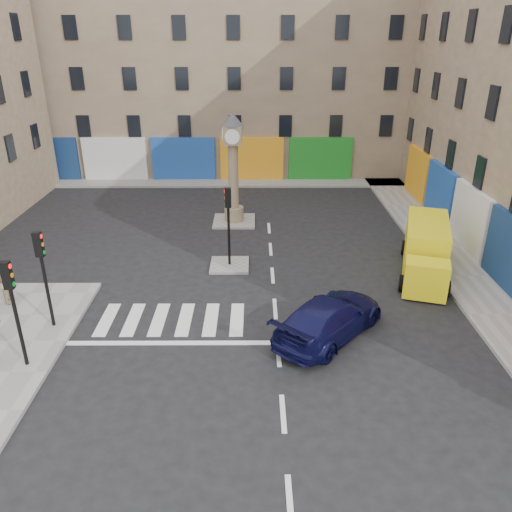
{
  "coord_description": "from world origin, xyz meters",
  "views": [
    {
      "loc": [
        -0.82,
        -13.31,
        10.1
      ],
      "look_at": [
        -0.76,
        4.72,
        2.0
      ],
      "focal_mm": 35.0,
      "sensor_mm": 36.0,
      "label": 1
    }
  ],
  "objects_px": {
    "clock_pillar": "(233,162)",
    "traffic_light_left_far": "(42,265)",
    "traffic_light_island": "(228,214)",
    "navy_sedan": "(330,318)",
    "pedestrian_tan": "(8,283)",
    "traffic_light_left_near": "(12,298)",
    "yellow_van": "(426,249)"
  },
  "relations": [
    {
      "from": "clock_pillar",
      "to": "traffic_light_left_far",
      "type": "bearing_deg",
      "value": -118.94
    },
    {
      "from": "traffic_light_island",
      "to": "clock_pillar",
      "type": "height_order",
      "value": "clock_pillar"
    },
    {
      "from": "traffic_light_island",
      "to": "navy_sedan",
      "type": "xyz_separation_m",
      "value": [
        3.88,
        -5.89,
        -1.85
      ]
    },
    {
      "from": "traffic_light_island",
      "to": "pedestrian_tan",
      "type": "relative_size",
      "value": 2.27
    },
    {
      "from": "traffic_light_left_near",
      "to": "pedestrian_tan",
      "type": "relative_size",
      "value": 2.27
    },
    {
      "from": "traffic_light_island",
      "to": "yellow_van",
      "type": "bearing_deg",
      "value": -3.33
    },
    {
      "from": "traffic_light_left_near",
      "to": "pedestrian_tan",
      "type": "height_order",
      "value": "traffic_light_left_near"
    },
    {
      "from": "traffic_light_left_near",
      "to": "yellow_van",
      "type": "xyz_separation_m",
      "value": [
        15.28,
        7.28,
        -1.54
      ]
    },
    {
      "from": "navy_sedan",
      "to": "yellow_van",
      "type": "distance_m",
      "value": 7.42
    },
    {
      "from": "traffic_light_left_near",
      "to": "pedestrian_tan",
      "type": "bearing_deg",
      "value": 119.29
    },
    {
      "from": "clock_pillar",
      "to": "navy_sedan",
      "type": "relative_size",
      "value": 1.2
    },
    {
      "from": "navy_sedan",
      "to": "pedestrian_tan",
      "type": "height_order",
      "value": "pedestrian_tan"
    },
    {
      "from": "clock_pillar",
      "to": "pedestrian_tan",
      "type": "relative_size",
      "value": 3.74
    },
    {
      "from": "traffic_light_left_near",
      "to": "traffic_light_island",
      "type": "xyz_separation_m",
      "value": [
        6.3,
        7.8,
        -0.03
      ]
    },
    {
      "from": "navy_sedan",
      "to": "traffic_light_island",
      "type": "bearing_deg",
      "value": -16.12
    },
    {
      "from": "traffic_light_left_far",
      "to": "yellow_van",
      "type": "bearing_deg",
      "value": 17.7
    },
    {
      "from": "navy_sedan",
      "to": "clock_pillar",
      "type": "bearing_deg",
      "value": -31.4
    },
    {
      "from": "navy_sedan",
      "to": "yellow_van",
      "type": "xyz_separation_m",
      "value": [
        5.11,
        5.37,
        0.35
      ]
    },
    {
      "from": "clock_pillar",
      "to": "pedestrian_tan",
      "type": "xyz_separation_m",
      "value": [
        -8.67,
        -9.57,
        -2.58
      ]
    },
    {
      "from": "traffic_light_left_far",
      "to": "traffic_light_island",
      "type": "distance_m",
      "value": 8.3
    },
    {
      "from": "traffic_light_left_far",
      "to": "pedestrian_tan",
      "type": "height_order",
      "value": "traffic_light_left_far"
    },
    {
      "from": "clock_pillar",
      "to": "navy_sedan",
      "type": "bearing_deg",
      "value": -71.94
    },
    {
      "from": "pedestrian_tan",
      "to": "yellow_van",
      "type": "bearing_deg",
      "value": -104.78
    },
    {
      "from": "traffic_light_island",
      "to": "clock_pillar",
      "type": "xyz_separation_m",
      "value": [
        0.0,
        6.0,
        0.96
      ]
    },
    {
      "from": "pedestrian_tan",
      "to": "clock_pillar",
      "type": "bearing_deg",
      "value": -66.77
    },
    {
      "from": "yellow_van",
      "to": "pedestrian_tan",
      "type": "bearing_deg",
      "value": -153.43
    },
    {
      "from": "traffic_light_island",
      "to": "navy_sedan",
      "type": "height_order",
      "value": "traffic_light_island"
    },
    {
      "from": "pedestrian_tan",
      "to": "navy_sedan",
      "type": "bearing_deg",
      "value": -125.06
    },
    {
      "from": "traffic_light_left_near",
      "to": "pedestrian_tan",
      "type": "distance_m",
      "value": 5.12
    },
    {
      "from": "traffic_light_island",
      "to": "pedestrian_tan",
      "type": "height_order",
      "value": "traffic_light_island"
    },
    {
      "from": "traffic_light_island",
      "to": "yellow_van",
      "type": "height_order",
      "value": "traffic_light_island"
    },
    {
      "from": "navy_sedan",
      "to": "yellow_van",
      "type": "height_order",
      "value": "yellow_van"
    }
  ]
}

